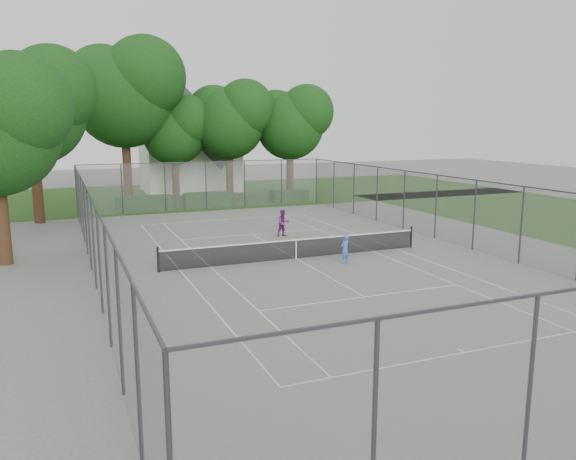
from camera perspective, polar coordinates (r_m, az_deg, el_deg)
name	(u,v)px	position (r m, az deg, el deg)	size (l,w,h in m)	color
ground	(296,259)	(26.34, 0.83, -2.94)	(120.00, 120.00, 0.00)	slate
grass_far	(182,195)	(50.93, -10.75, 3.52)	(60.00, 20.00, 0.00)	#204313
court_markings	(296,259)	(26.34, 0.83, -2.93)	(11.03, 23.83, 0.01)	silver
tennis_net	(296,248)	(26.23, 0.83, -1.86)	(12.87, 0.10, 1.10)	black
perimeter_fence	(296,221)	(25.97, 0.84, 0.94)	(18.08, 34.08, 3.52)	#38383D
tree_far_left	(125,89)	(46.88, -16.26, 13.59)	(9.01, 8.23, 12.95)	#372214
tree_far_midleft	(175,128)	(47.68, -11.42, 10.09)	(5.95, 5.43, 8.56)	#372214
tree_far_midright	(230,117)	(47.69, -5.93, 11.34)	(6.87, 6.27, 9.88)	#372214
tree_far_right	(291,120)	(48.58, 0.33, 11.10)	(6.63, 6.05, 9.53)	#372214
tree_side_back	(32,102)	(38.70, -24.59, 11.71)	(7.62, 6.96, 10.96)	#372214
hedge_left	(145,203)	(42.68, -14.37, 2.69)	(4.05, 1.21, 1.01)	#1B4215
hedge_mid	(208,200)	(43.16, -8.16, 3.08)	(3.57, 1.02, 1.12)	#1B4215
hedge_right	(289,195)	(46.04, 0.13, 3.53)	(3.05, 1.12, 0.92)	#1B4215
house	(189,145)	(53.94, -9.99, 8.47)	(8.50, 6.59, 10.58)	white
girl_player	(345,249)	(25.46, 5.80, -1.94)	(0.48, 0.32, 1.33)	blue
woman_player	(283,223)	(31.43, -0.48, 0.71)	(0.74, 0.57, 1.52)	#6C2570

